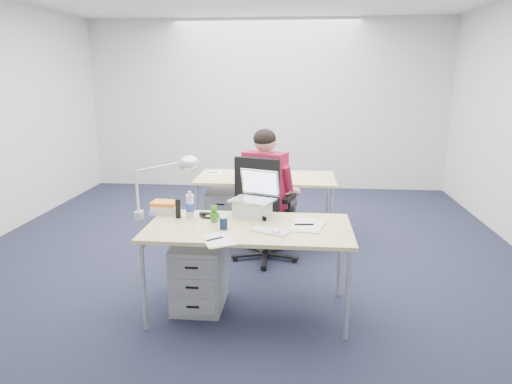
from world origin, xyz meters
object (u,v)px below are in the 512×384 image
Objects in this scene: desk_lamp at (157,186)px; can_koozie at (224,223)px; bear_figurine at (214,213)px; far_cup at (284,169)px; desk_near at (249,232)px; office_chair at (264,231)px; sunglasses at (260,219)px; drawer_pedestal_near at (199,275)px; silver_laptop at (252,195)px; seated_person at (271,193)px; cordless_phone at (178,209)px; dark_laptop at (270,169)px; book_stack at (165,207)px; drawer_pedestal_far at (224,212)px; headphones at (209,215)px; water_bottle at (190,204)px; computer_mouse at (276,231)px; desk_far at (266,180)px; wireless_keyboard at (269,231)px.

can_koozie is at bearing -14.12° from desk_lamp.
far_cup is at bearing 87.53° from bear_figurine.
desk_near is 11.25× the size of bear_figurine.
desk_lamp is (-0.79, -1.00, 0.69)m from office_chair.
bear_figurine is at bearing -144.38° from sunglasses.
drawer_pedestal_near is 1.49× the size of silver_laptop.
bear_figurine is at bearing -85.17° from seated_person.
dark_laptop is at bearing 50.90° from cordless_phone.
book_stack reaches higher than far_cup.
bear_figurine is (0.13, 0.02, 0.53)m from drawer_pedestal_near.
cordless_phone is at bearing -107.65° from office_chair.
drawer_pedestal_far is at bearing 132.35° from sunglasses.
drawer_pedestal_far is at bearing 117.69° from headphones.
book_stack is at bearing 158.59° from water_bottle.
desk_near is at bearing -3.56° from desk_lamp.
seated_person reaches higher than office_chair.
desk_lamp is at bearing 173.41° from drawer_pedestal_near.
cordless_phone is at bearing -148.52° from silver_laptop.
can_koozie is at bearing -32.92° from book_stack.
cordless_phone is at bearing 165.49° from desk_near.
drawer_pedestal_near is at bearing -107.28° from far_cup.
sunglasses is (-0.14, 0.30, -0.01)m from computer_mouse.
dark_laptop is at bearing -72.03° from desk_far.
bear_figurine reaches higher than drawer_pedestal_near.
cordless_phone is 2.06m from far_cup.
water_bottle is (-0.01, -1.66, 0.57)m from drawer_pedestal_far.
book_stack is 0.84m from sunglasses.
desk_near is 7.19× the size of water_bottle.
silver_laptop is at bearing 147.88° from sunglasses.
headphones is at bearing 67.97° from drawer_pedestal_near.
seated_person reaches higher than desk_far.
can_koozie is at bearing -84.15° from office_chair.
desk_far is 2.91× the size of drawer_pedestal_far.
silver_laptop is (-0.00, -1.57, 0.23)m from desk_far.
desk_near is 0.82m from desk_lamp.
desk_near is 4.33× the size of silver_laptop.
seated_person is 1.41m from wireless_keyboard.
drawer_pedestal_near is 0.98× the size of desk_lamp.
drawer_pedestal_far is 3.40× the size of cordless_phone.
drawer_pedestal_far is 1.92m from desk_lamp.
drawer_pedestal_far is at bearing 159.23° from seated_person.
seated_person is at bearing 61.06° from water_bottle.
office_chair is 1.14m from drawer_pedestal_near.
seated_person is at bearing 83.65° from bear_figurine.
desk_near reaches higher than drawer_pedestal_near.
seated_person is 1.26m from water_bottle.
desk_lamp is at bearing -173.25° from cordless_phone.
can_koozie is 0.18× the size of desk_lamp.
far_cup is (0.71, 1.87, -0.06)m from water_bottle.
water_bottle is 2.35× the size of far_cup.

